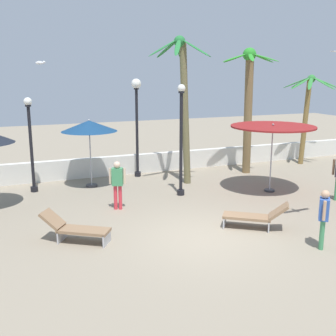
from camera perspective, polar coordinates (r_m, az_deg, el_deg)
ground_plane at (r=11.93m, az=5.11°, el=-9.42°), size 56.00×56.00×0.00m
boundary_wall at (r=19.00m, az=-5.88°, el=0.46°), size 25.20×0.30×0.87m
patio_umbrella_0 at (r=16.23m, az=14.17°, el=5.31°), size 3.17×3.17×2.65m
patio_umbrella_2 at (r=16.73m, az=-10.74°, el=5.61°), size 2.20×2.20×2.74m
palm_tree_0 at (r=16.83m, az=2.15°, el=9.99°), size 2.66×2.48×5.92m
palm_tree_1 at (r=19.08m, az=10.95°, el=9.42°), size 2.84×2.66×5.57m
palm_tree_2 at (r=21.88m, az=18.60°, el=8.25°), size 2.81×2.81×4.42m
lamp_post_0 at (r=18.15m, az=-4.31°, el=7.63°), size 0.42×0.42×4.27m
lamp_post_1 at (r=15.32m, az=1.80°, el=4.12°), size 0.29×0.29×4.12m
lamp_post_2 at (r=16.62m, az=-18.28°, el=3.57°), size 0.31×0.31×3.63m
lounge_chair_0 at (r=11.72m, az=-12.58°, el=-8.05°), size 1.87×1.50×0.84m
lounge_chair_1 at (r=12.64m, az=11.85°, el=-6.44°), size 1.85×1.55×0.84m
guest_0 at (r=11.57m, az=20.53°, el=-5.88°), size 0.42×0.44×1.59m
guest_2 at (r=14.01m, az=-6.94°, el=-1.72°), size 0.53×0.35×1.66m
seagull_0 at (r=17.46m, az=-17.11°, el=13.63°), size 0.38×1.31×0.14m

